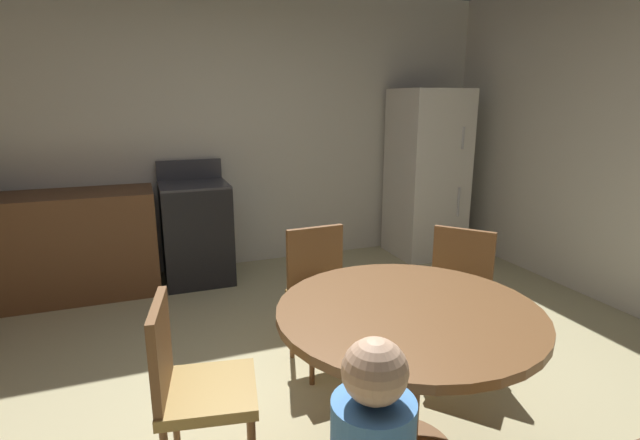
# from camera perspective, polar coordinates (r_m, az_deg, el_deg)

# --- Properties ---
(ground_plane) EXTENTS (14.00, 14.00, 0.00)m
(ground_plane) POSITION_cam_1_polar(r_m,az_deg,el_deg) (2.69, -0.70, -23.93)
(ground_plane) COLOR tan
(wall_back) EXTENTS (5.96, 0.12, 2.70)m
(wall_back) POSITION_cam_1_polar(r_m,az_deg,el_deg) (4.86, -12.34, 10.22)
(wall_back) COLOR beige
(wall_back) RESTS_ON ground
(kitchen_counter) EXTENTS (2.05, 0.60, 0.90)m
(kitchen_counter) POSITION_cam_1_polar(r_m,az_deg,el_deg) (4.66, -31.47, -3.02)
(kitchen_counter) COLOR brown
(kitchen_counter) RESTS_ON ground
(oven_range) EXTENTS (0.60, 0.60, 1.10)m
(oven_range) POSITION_cam_1_polar(r_m,az_deg,el_deg) (4.58, -14.46, -1.36)
(oven_range) COLOR black
(oven_range) RESTS_ON ground
(refrigerator) EXTENTS (0.68, 0.68, 1.76)m
(refrigerator) POSITION_cam_1_polar(r_m,az_deg,el_deg) (5.26, 12.51, 5.33)
(refrigerator) COLOR silver
(refrigerator) RESTS_ON ground
(dining_table) EXTENTS (1.18, 1.18, 0.76)m
(dining_table) POSITION_cam_1_polar(r_m,az_deg,el_deg) (2.27, 10.32, -13.91)
(dining_table) COLOR brown
(dining_table) RESTS_ON ground
(chair_north) EXTENTS (0.42, 0.42, 0.87)m
(chair_north) POSITION_cam_1_polar(r_m,az_deg,el_deg) (3.07, 0.25, -8.03)
(chair_north) COLOR brown
(chair_north) RESTS_ON ground
(chair_northeast) EXTENTS (0.56, 0.56, 0.87)m
(chair_northeast) POSITION_cam_1_polar(r_m,az_deg,el_deg) (3.15, 15.90, -8.00)
(chair_northeast) COLOR brown
(chair_northeast) RESTS_ON ground
(chair_west) EXTENTS (0.46, 0.46, 0.87)m
(chair_west) POSITION_cam_1_polar(r_m,az_deg,el_deg) (2.20, -14.96, -18.16)
(chair_west) COLOR brown
(chair_west) RESTS_ON ground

